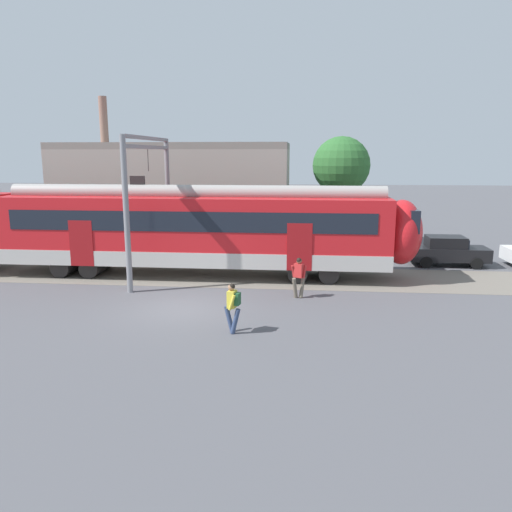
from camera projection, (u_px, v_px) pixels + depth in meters
The scene contains 8 objects.
ground_plane at pixel (182, 309), 18.85m from camera, with size 160.00×160.00×0.00m, color #515156.
commuter_train at pixel (24, 227), 24.37m from camera, with size 38.05×3.07×4.73m.
pedestrian_yellow at pixel (233, 304), 16.11m from camera, with size 0.61×0.61×1.67m.
pedestrian_red at pixel (299, 275), 20.08m from camera, with size 0.66×0.55×1.67m.
parked_car_black at pixel (447, 251), 26.02m from camera, with size 4.02×1.79×1.54m.
catenary_gantry at pixel (149, 185), 23.37m from camera, with size 0.24×6.64×6.53m.
background_building at pixel (174, 195), 31.18m from camera, with size 14.24×5.00×9.20m.
street_tree_right at pixel (341, 166), 31.48m from camera, with size 3.63×3.63×6.85m.
Camera 1 is at (4.52, -17.72, 5.72)m, focal length 35.00 mm.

